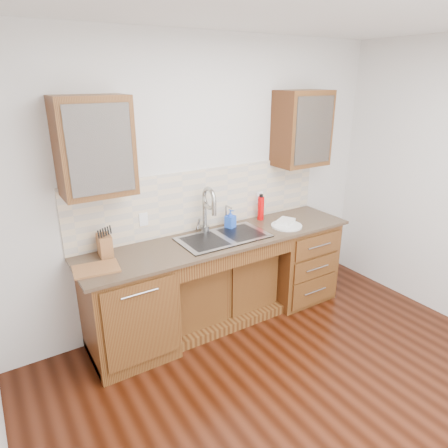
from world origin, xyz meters
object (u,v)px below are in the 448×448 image
cutting_board (96,269)px  plate (287,226)px  knife_block (105,245)px  water_bottle (261,208)px  soap_bottle (230,219)px

cutting_board → plate: bearing=-1.7°
plate → cutting_board: plate is taller
knife_block → cutting_board: 0.28m
water_bottle → knife_block: water_bottle is taller
water_bottle → plate: bearing=-73.0°
soap_bottle → cutting_board: 1.40m
plate → water_bottle: bearing=107.0°
water_bottle → cutting_board: (-1.79, -0.25, -0.12)m
knife_block → cutting_board: (-0.14, -0.22, -0.08)m
plate → knife_block: (-1.74, 0.28, 0.08)m
water_bottle → cutting_board: size_ratio=0.71×
soap_bottle → water_bottle: water_bottle is taller
plate → knife_block: 1.77m
plate → cutting_board: size_ratio=0.90×
water_bottle → knife_block: 1.65m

